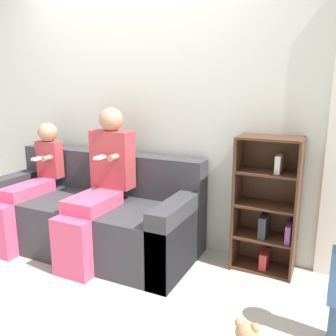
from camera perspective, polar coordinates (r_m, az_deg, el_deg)
name	(u,v)px	position (r m, az deg, el deg)	size (l,w,h in m)	color
ground_plane	(77,277)	(3.03, -14.33, -16.62)	(14.00, 14.00, 0.00)	#BCB2A8
back_wall	(137,108)	(3.44, -5.07, 9.59)	(10.00, 0.06, 2.55)	silver
couch	(92,216)	(3.40, -12.15, -7.48)	(1.98, 0.84, 0.86)	#38383D
adult_seated	(99,183)	(3.08, -10.99, -2.38)	(0.38, 0.76, 1.30)	#DB4C75
child_seated	(30,183)	(3.58, -21.26, -2.31)	(0.25, 0.78, 1.13)	#DB4C75
bookshelf	(268,207)	(2.99, 15.69, -6.04)	(0.49, 0.29, 1.10)	#4C2D1E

